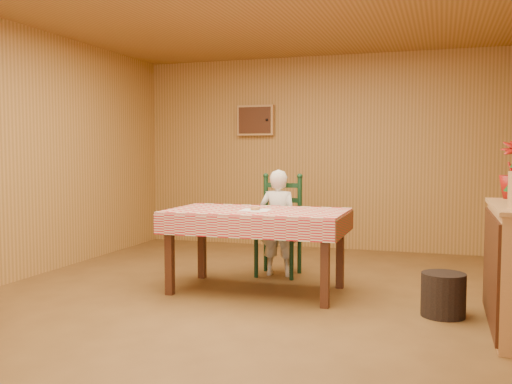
# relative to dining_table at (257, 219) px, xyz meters

# --- Properties ---
(ground) EXTENTS (6.00, 6.00, 0.00)m
(ground) POSITION_rel_dining_table_xyz_m (0.05, -0.38, -0.69)
(ground) COLOR brown
(ground) RESTS_ON ground
(cabin_walls) EXTENTS (5.10, 6.05, 2.65)m
(cabin_walls) POSITION_rel_dining_table_xyz_m (0.05, 0.15, 1.14)
(cabin_walls) COLOR #B18140
(cabin_walls) RESTS_ON ground
(dining_table) EXTENTS (1.66, 0.96, 0.77)m
(dining_table) POSITION_rel_dining_table_xyz_m (0.00, 0.00, 0.00)
(dining_table) COLOR #4A2513
(dining_table) RESTS_ON ground
(ladder_chair) EXTENTS (0.44, 0.40, 1.08)m
(ladder_chair) POSITION_rel_dining_table_xyz_m (-0.00, 0.79, -0.18)
(ladder_chair) COLOR black
(ladder_chair) RESTS_ON ground
(seated_child) EXTENTS (0.41, 0.27, 1.12)m
(seated_child) POSITION_rel_dining_table_xyz_m (0.00, 0.73, -0.13)
(seated_child) COLOR white
(seated_child) RESTS_ON ground
(napkin) EXTENTS (0.28, 0.28, 0.00)m
(napkin) POSITION_rel_dining_table_xyz_m (0.00, -0.05, 0.08)
(napkin) COLOR white
(napkin) RESTS_ON dining_table
(donut) EXTENTS (0.11, 0.11, 0.03)m
(donut) POSITION_rel_dining_table_xyz_m (0.00, -0.05, 0.10)
(donut) COLOR #B57A41
(donut) RESTS_ON napkin
(storage_bin) EXTENTS (0.36, 0.36, 0.35)m
(storage_bin) POSITION_rel_dining_table_xyz_m (1.66, -0.32, -0.51)
(storage_bin) COLOR black
(storage_bin) RESTS_ON ground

